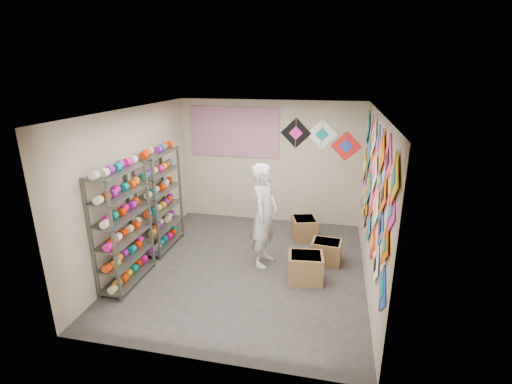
% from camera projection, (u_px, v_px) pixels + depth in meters
% --- Properties ---
extents(ground, '(4.50, 4.50, 0.00)m').
position_uv_depth(ground, '(247.00, 267.00, 6.51)').
color(ground, '#2F2C29').
extents(room_walls, '(4.50, 4.50, 4.50)m').
position_uv_depth(room_walls, '(246.00, 177.00, 5.99)').
color(room_walls, tan).
rests_on(room_walls, ground).
extents(shelf_rack_front, '(0.40, 1.10, 1.90)m').
position_uv_depth(shelf_rack_front, '(123.00, 228.00, 5.77)').
color(shelf_rack_front, '#4C5147').
rests_on(shelf_rack_front, ground).
extents(shelf_rack_back, '(0.40, 1.10, 1.90)m').
position_uv_depth(shelf_rack_back, '(160.00, 201.00, 6.98)').
color(shelf_rack_back, '#4C5147').
rests_on(shelf_rack_back, ground).
extents(string_spools, '(0.12, 2.36, 0.12)m').
position_uv_depth(string_spools, '(143.00, 208.00, 6.34)').
color(string_spools, '#F70C90').
rests_on(string_spools, ground).
extents(kite_wall_display, '(0.06, 4.30, 2.01)m').
position_uv_depth(kite_wall_display, '(373.00, 182.00, 5.71)').
color(kite_wall_display, blue).
rests_on(kite_wall_display, room_walls).
extents(back_wall_kites, '(1.70, 0.02, 0.89)m').
position_uv_depth(back_wall_kites, '(321.00, 138.00, 7.76)').
color(back_wall_kites, black).
rests_on(back_wall_kites, room_walls).
extents(poster, '(2.00, 0.01, 1.10)m').
position_uv_depth(poster, '(234.00, 132.00, 8.11)').
color(poster, '#6150AD').
rests_on(poster, room_walls).
extents(shopkeeper, '(0.80, 0.64, 1.83)m').
position_uv_depth(shopkeeper, '(264.00, 215.00, 6.37)').
color(shopkeeper, silver).
rests_on(shopkeeper, ground).
extents(carton_a, '(0.60, 0.52, 0.46)m').
position_uv_depth(carton_a, '(305.00, 268.00, 6.03)').
color(carton_a, brown).
rests_on(carton_a, ground).
extents(carton_b, '(0.55, 0.46, 0.42)m').
position_uv_depth(carton_b, '(326.00, 252.00, 6.60)').
color(carton_b, brown).
rests_on(carton_b, ground).
extents(carton_c, '(0.59, 0.62, 0.45)m').
position_uv_depth(carton_c, '(304.00, 228.00, 7.54)').
color(carton_c, brown).
rests_on(carton_c, ground).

